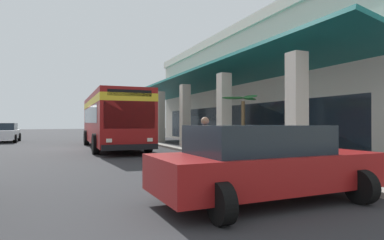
{
  "coord_description": "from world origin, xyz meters",
  "views": [
    {
      "loc": [
        20.21,
        -1.11,
        1.53
      ],
      "look_at": [
        2.03,
        6.58,
        1.67
      ],
      "focal_mm": 30.3,
      "sensor_mm": 36.0,
      "label": 1
    }
  ],
  "objects_px": {
    "parked_sedan_white": "(4,132)",
    "pedestrian": "(205,144)",
    "potted_palm": "(243,143)",
    "parked_sedan_red": "(264,163)",
    "transit_bus": "(112,117)"
  },
  "relations": [
    {
      "from": "potted_palm",
      "to": "pedestrian",
      "type": "bearing_deg",
      "value": -41.83
    },
    {
      "from": "potted_palm",
      "to": "transit_bus",
      "type": "bearing_deg",
      "value": -147.54
    },
    {
      "from": "pedestrian",
      "to": "potted_palm",
      "type": "height_order",
      "value": "potted_palm"
    },
    {
      "from": "parked_sedan_white",
      "to": "parked_sedan_red",
      "type": "bearing_deg",
      "value": 17.31
    },
    {
      "from": "parked_sedan_white",
      "to": "pedestrian",
      "type": "relative_size",
      "value": 2.63
    },
    {
      "from": "parked_sedan_white",
      "to": "pedestrian",
      "type": "distance_m",
      "value": 22.05
    },
    {
      "from": "pedestrian",
      "to": "potted_palm",
      "type": "distance_m",
      "value": 5.96
    },
    {
      "from": "parked_sedan_white",
      "to": "pedestrian",
      "type": "bearing_deg",
      "value": 19.62
    },
    {
      "from": "pedestrian",
      "to": "potted_palm",
      "type": "xyz_separation_m",
      "value": [
        -4.43,
        3.97,
        -0.36
      ]
    },
    {
      "from": "parked_sedan_white",
      "to": "parked_sedan_red",
      "type": "distance_m",
      "value": 24.68
    },
    {
      "from": "potted_palm",
      "to": "parked_sedan_red",
      "type": "bearing_deg",
      "value": -29.17
    },
    {
      "from": "pedestrian",
      "to": "potted_palm",
      "type": "relative_size",
      "value": 0.61
    },
    {
      "from": "transit_bus",
      "to": "potted_palm",
      "type": "distance_m",
      "value": 8.66
    },
    {
      "from": "parked_sedan_red",
      "to": "pedestrian",
      "type": "height_order",
      "value": "pedestrian"
    },
    {
      "from": "parked_sedan_red",
      "to": "pedestrian",
      "type": "relative_size",
      "value": 2.66
    }
  ]
}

